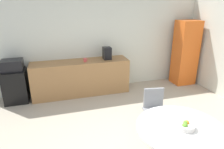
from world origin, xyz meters
TOP-DOWN VIEW (x-y plane):
  - wall_back at (0.00, 3.00)m, footprint 6.00×0.10m
  - counter_block at (-0.50, 2.65)m, footprint 2.50×0.60m
  - mini_fridge at (-2.10, 2.65)m, footprint 0.54×0.54m
  - microwave at (-2.10, 2.65)m, footprint 0.48×0.38m
  - locker_cabinet at (2.55, 2.55)m, footprint 0.60×0.50m
  - round_table at (0.42, -0.38)m, footprint 1.20×1.20m
  - chair_gray at (0.58, 0.62)m, footprint 0.48×0.48m
  - fruit_bowl at (0.47, -0.42)m, footprint 0.25×0.25m
  - mug_white at (-0.39, 2.56)m, footprint 0.13×0.08m
  - coffee_maker at (0.21, 2.65)m, footprint 0.20×0.24m

SIDE VIEW (x-z plane):
  - mini_fridge at x=-2.10m, z-range 0.00..0.80m
  - counter_block at x=-0.50m, z-range 0.00..0.90m
  - chair_gray at x=0.58m, z-range 0.11..0.94m
  - round_table at x=0.42m, z-range 0.25..1.00m
  - fruit_bowl at x=0.47m, z-range 0.73..0.84m
  - locker_cabinet at x=2.55m, z-range 0.00..1.85m
  - microwave at x=-2.10m, z-range 0.80..1.06m
  - mug_white at x=-0.39m, z-range 0.90..1.00m
  - coffee_maker at x=0.21m, z-range 0.90..1.22m
  - wall_back at x=0.00m, z-range 0.00..2.60m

